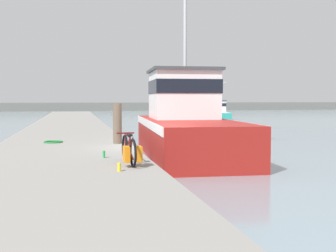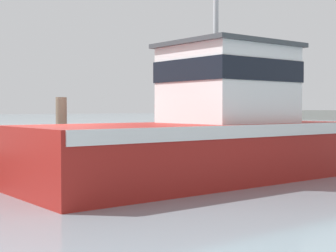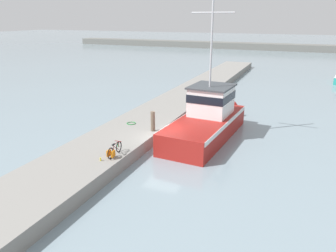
% 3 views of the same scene
% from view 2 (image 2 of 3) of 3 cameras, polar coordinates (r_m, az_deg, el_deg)
% --- Properties ---
extents(ground_plane, '(320.00, 320.00, 0.00)m').
position_cam_2_polar(ground_plane, '(13.21, -12.05, -6.40)').
color(ground_plane, gray).
extents(dock_pier, '(4.48, 80.00, 0.82)m').
position_cam_2_polar(dock_pier, '(15.89, -17.61, -3.55)').
color(dock_pier, gray).
rests_on(dock_pier, ground_plane).
extents(fishing_boat_main, '(4.03, 11.13, 10.37)m').
position_cam_2_polar(fishing_boat_main, '(13.77, 4.78, -0.36)').
color(fishing_boat_main, maroon).
rests_on(fishing_boat_main, ground_plane).
extents(mooring_post, '(0.31, 0.31, 1.40)m').
position_cam_2_polar(mooring_post, '(14.59, -11.74, 0.40)').
color(mooring_post, brown).
rests_on(mooring_post, dock_pier).
extents(hose_coil, '(0.67, 0.67, 0.05)m').
position_cam_2_polar(hose_coil, '(16.95, -12.98, -1.69)').
color(hose_coil, '#197A2D').
rests_on(hose_coil, dock_pier).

